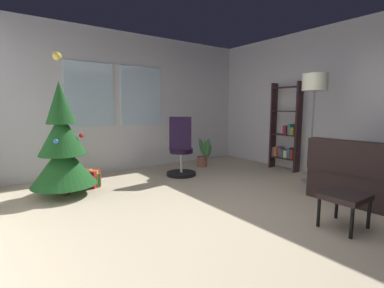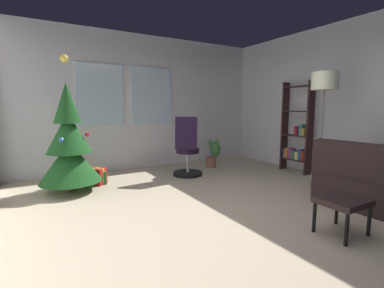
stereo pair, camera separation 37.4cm
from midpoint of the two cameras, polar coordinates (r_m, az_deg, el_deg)
name	(u,v)px [view 1 (the left image)]	position (r m, az deg, el deg)	size (l,w,h in m)	color
ground_plane	(248,218)	(3.51, 8.44, -15.02)	(5.29, 6.36, 0.10)	#C2B193
wall_back_with_windows	(134,102)	(5.97, -13.75, 8.42)	(5.29, 0.12, 2.79)	silver
wall_right_with_frames	(358,102)	(5.48, 29.64, 7.68)	(0.12, 6.36, 2.79)	silver
footstool	(345,199)	(3.32, 26.37, -10.18)	(0.45, 0.40, 0.38)	black
holiday_tree	(63,148)	(4.49, -27.48, -0.82)	(0.92, 0.92, 2.06)	#4C331E
gift_box_red	(89,179)	(4.89, -22.70, -6.67)	(0.36, 0.37, 0.28)	red
gift_box_green	(92,179)	(4.94, -22.22, -6.83)	(0.30, 0.33, 0.23)	#1E722D
office_chair	(181,153)	(5.16, -4.38, -1.91)	(0.59, 0.60, 1.13)	black
bookshelf	(286,133)	(5.91, 17.17, 2.28)	(0.18, 0.64, 1.80)	#2F1A1C
floor_lamp	(315,89)	(5.02, 22.19, 10.62)	(0.41, 0.41, 1.85)	slate
potted_plant	(204,154)	(5.99, 0.73, -2.12)	(0.33, 0.52, 0.66)	brown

